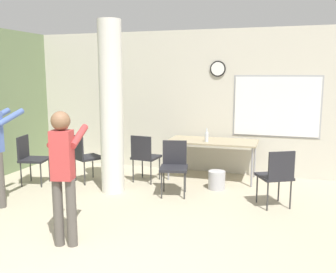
{
  "coord_description": "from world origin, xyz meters",
  "views": [
    {
      "loc": [
        1.68,
        -2.27,
        1.95
      ],
      "look_at": [
        0.09,
        2.85,
        1.05
      ],
      "focal_mm": 40.0,
      "sensor_mm": 36.0,
      "label": 1
    }
  ],
  "objects_px": {
    "bottle_on_table": "(207,137)",
    "chair_mid_room": "(277,174)",
    "chair_near_pillar": "(85,155)",
    "chair_table_left": "(145,155)",
    "folding_table": "(212,143)",
    "person_playing_front": "(64,168)",
    "chair_table_front": "(174,164)",
    "chair_by_left_wall": "(31,156)"
  },
  "relations": [
    {
      "from": "folding_table",
      "to": "chair_table_left",
      "type": "height_order",
      "value": "chair_table_left"
    },
    {
      "from": "chair_mid_room",
      "to": "chair_near_pillar",
      "type": "height_order",
      "value": "same"
    },
    {
      "from": "chair_table_left",
      "to": "person_playing_front",
      "type": "relative_size",
      "value": 0.56
    },
    {
      "from": "chair_table_front",
      "to": "chair_table_left",
      "type": "bearing_deg",
      "value": 144.45
    },
    {
      "from": "bottle_on_table",
      "to": "chair_near_pillar",
      "type": "bearing_deg",
      "value": -160.39
    },
    {
      "from": "bottle_on_table",
      "to": "chair_table_left",
      "type": "distance_m",
      "value": 1.17
    },
    {
      "from": "folding_table",
      "to": "chair_near_pillar",
      "type": "height_order",
      "value": "chair_near_pillar"
    },
    {
      "from": "chair_mid_room",
      "to": "folding_table",
      "type": "bearing_deg",
      "value": 133.3
    },
    {
      "from": "folding_table",
      "to": "chair_mid_room",
      "type": "height_order",
      "value": "chair_mid_room"
    },
    {
      "from": "chair_mid_room",
      "to": "chair_table_left",
      "type": "relative_size",
      "value": 1.0
    },
    {
      "from": "chair_by_left_wall",
      "to": "chair_mid_room",
      "type": "bearing_deg",
      "value": 0.71
    },
    {
      "from": "chair_table_left",
      "to": "chair_table_front",
      "type": "bearing_deg",
      "value": -35.55
    },
    {
      "from": "folding_table",
      "to": "chair_mid_room",
      "type": "xyz_separation_m",
      "value": [
        1.18,
        -1.26,
        -0.17
      ]
    },
    {
      "from": "bottle_on_table",
      "to": "chair_near_pillar",
      "type": "xyz_separation_m",
      "value": [
        -2.08,
        -0.74,
        -0.32
      ]
    },
    {
      "from": "folding_table",
      "to": "chair_by_left_wall",
      "type": "xyz_separation_m",
      "value": [
        -3.02,
        -1.31,
        -0.17
      ]
    },
    {
      "from": "bottle_on_table",
      "to": "chair_by_left_wall",
      "type": "height_order",
      "value": "bottle_on_table"
    },
    {
      "from": "chair_mid_room",
      "to": "person_playing_front",
      "type": "bearing_deg",
      "value": -138.91
    },
    {
      "from": "bottle_on_table",
      "to": "chair_mid_room",
      "type": "distance_m",
      "value": 1.69
    },
    {
      "from": "bottle_on_table",
      "to": "chair_mid_room",
      "type": "relative_size",
      "value": 0.29
    },
    {
      "from": "folding_table",
      "to": "chair_table_front",
      "type": "xyz_separation_m",
      "value": [
        -0.43,
        -1.09,
        -0.17
      ]
    },
    {
      "from": "bottle_on_table",
      "to": "person_playing_front",
      "type": "xyz_separation_m",
      "value": [
        -1.01,
        -3.06,
        0.09
      ]
    },
    {
      "from": "chair_mid_room",
      "to": "person_playing_front",
      "type": "height_order",
      "value": "person_playing_front"
    },
    {
      "from": "chair_by_left_wall",
      "to": "chair_table_front",
      "type": "bearing_deg",
      "value": 4.73
    },
    {
      "from": "chair_by_left_wall",
      "to": "person_playing_front",
      "type": "distance_m",
      "value": 2.76
    },
    {
      "from": "chair_table_left",
      "to": "chair_by_left_wall",
      "type": "xyz_separation_m",
      "value": [
        -1.89,
        -0.72,
        0.0
      ]
    },
    {
      "from": "chair_near_pillar",
      "to": "person_playing_front",
      "type": "relative_size",
      "value": 0.56
    },
    {
      "from": "bottle_on_table",
      "to": "chair_table_left",
      "type": "bearing_deg",
      "value": -158.42
    },
    {
      "from": "chair_by_left_wall",
      "to": "folding_table",
      "type": "bearing_deg",
      "value": 23.42
    },
    {
      "from": "chair_mid_room",
      "to": "chair_table_left",
      "type": "bearing_deg",
      "value": 163.93
    },
    {
      "from": "folding_table",
      "to": "chair_by_left_wall",
      "type": "relative_size",
      "value": 1.88
    },
    {
      "from": "person_playing_front",
      "to": "chair_mid_room",
      "type": "bearing_deg",
      "value": 41.09
    },
    {
      "from": "folding_table",
      "to": "person_playing_front",
      "type": "height_order",
      "value": "person_playing_front"
    },
    {
      "from": "bottle_on_table",
      "to": "chair_near_pillar",
      "type": "relative_size",
      "value": 0.29
    },
    {
      "from": "folding_table",
      "to": "chair_near_pillar",
      "type": "xyz_separation_m",
      "value": [
        -2.16,
        -0.92,
        -0.17
      ]
    },
    {
      "from": "chair_table_left",
      "to": "folding_table",
      "type": "bearing_deg",
      "value": 27.5
    },
    {
      "from": "folding_table",
      "to": "chair_table_front",
      "type": "height_order",
      "value": "chair_table_front"
    },
    {
      "from": "chair_near_pillar",
      "to": "folding_table",
      "type": "bearing_deg",
      "value": 22.94
    },
    {
      "from": "chair_mid_room",
      "to": "chair_table_front",
      "type": "height_order",
      "value": "same"
    },
    {
      "from": "chair_mid_room",
      "to": "chair_near_pillar",
      "type": "xyz_separation_m",
      "value": [
        -3.35,
        0.34,
        0.0
      ]
    },
    {
      "from": "chair_table_left",
      "to": "chair_by_left_wall",
      "type": "bearing_deg",
      "value": -159.15
    },
    {
      "from": "chair_table_left",
      "to": "chair_mid_room",
      "type": "bearing_deg",
      "value": -16.07
    },
    {
      "from": "folding_table",
      "to": "chair_mid_room",
      "type": "bearing_deg",
      "value": -46.7
    }
  ]
}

